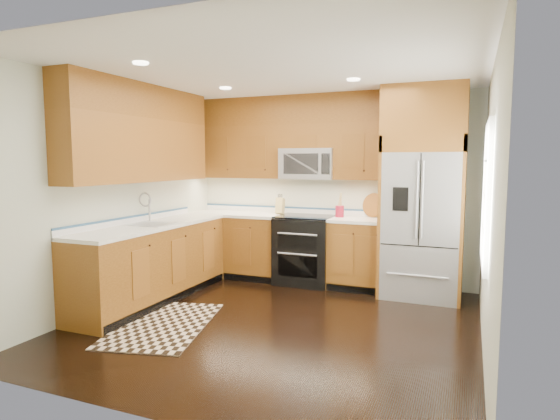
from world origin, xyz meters
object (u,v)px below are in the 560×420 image
at_px(range, 305,250).
at_px(knife_block, 280,206).
at_px(refrigerator, 423,193).
at_px(utensil_crock, 340,209).
at_px(rug, 164,324).

xyz_separation_m(range, knife_block, (-0.44, 0.15, 0.59)).
bearing_deg(refrigerator, range, 178.60).
bearing_deg(utensil_crock, range, -169.44).
bearing_deg(refrigerator, rug, -138.12).
xyz_separation_m(refrigerator, rug, (-2.36, -2.11, -1.30)).
height_order(range, refrigerator, refrigerator).
bearing_deg(rug, utensil_crock, 46.50).
bearing_deg(range, utensil_crock, 10.56).
distance_m(knife_block, utensil_crock, 0.90).
bearing_deg(knife_block, rug, -99.09).
bearing_deg(knife_block, utensil_crock, -4.27).
bearing_deg(utensil_crock, refrigerator, -6.48).
distance_m(range, knife_block, 0.75).
xyz_separation_m(range, rug, (-0.81, -2.15, -0.46)).
xyz_separation_m(range, refrigerator, (1.55, -0.04, 0.83)).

